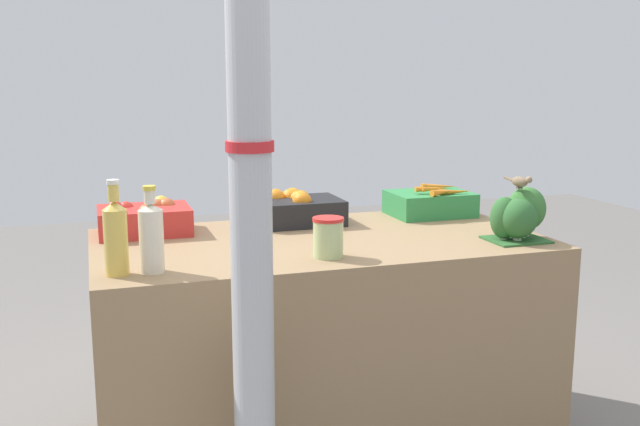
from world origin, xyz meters
name	(u,v)px	position (x,y,z in m)	size (l,w,h in m)	color
market_table	(320,341)	(0.00, 0.00, 0.42)	(1.72, 0.91, 0.84)	#937551
support_pole	(250,187)	(-0.42, -0.66, 1.16)	(0.13, 0.13, 2.31)	#B7BABF
apple_crate	(144,218)	(-0.64, 0.30, 0.90)	(0.36, 0.27, 0.14)	red
orange_crate	(297,208)	(0.00, 0.31, 0.91)	(0.36, 0.27, 0.15)	black
carrot_crate	(431,203)	(0.62, 0.30, 0.90)	(0.36, 0.27, 0.14)	#2D8442
broccoli_pile	(519,215)	(0.71, -0.26, 0.94)	(0.25, 0.20, 0.20)	#2D602D
juice_bottle_golden	(116,236)	(-0.77, -0.30, 0.97)	(0.07, 0.07, 0.30)	gold
juice_bottle_cloudy	(151,236)	(-0.66, -0.30, 0.96)	(0.08, 0.08, 0.28)	beige
pickle_jar	(328,237)	(-0.06, -0.29, 0.91)	(0.11, 0.11, 0.14)	#B2C684
sparrow_bird	(521,181)	(0.71, -0.27, 1.07)	(0.05, 0.13, 0.05)	#4C3D2D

